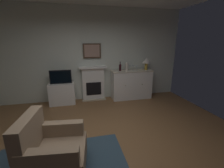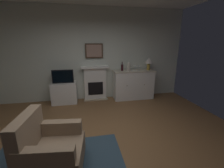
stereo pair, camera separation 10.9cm
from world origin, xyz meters
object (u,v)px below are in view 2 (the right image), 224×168
object	(u,v)px
framed_picture	(94,51)
armchair	(49,149)
sideboard_cabinet	(133,85)
table_lamp	(149,61)
wine_bottle	(122,67)
vase_decorative	(129,67)
wine_glass_left	(132,67)
wine_glass_center	(135,67)
fireplace_unit	(95,83)
tv_cabinet	(64,93)
wine_glass_right	(139,67)
tv_set	(63,77)

from	to	relation	value
framed_picture	armchair	distance (m)	3.25
sideboard_cabinet	table_lamp	size ratio (longest dim) A/B	3.34
wine_bottle	vase_decorative	xyz separation A→B (m)	(0.20, -0.08, 0.03)
wine_glass_left	wine_glass_center	xyz separation A→B (m)	(0.11, -0.03, 0.00)
fireplace_unit	wine_bottle	world-z (taller)	wine_bottle
fireplace_unit	armchair	distance (m)	2.98
framed_picture	armchair	world-z (taller)	framed_picture
framed_picture	sideboard_cabinet	bearing A→B (deg)	-10.07
table_lamp	wine_bottle	xyz separation A→B (m)	(-0.89, 0.03, -0.17)
framed_picture	fireplace_unit	bearing A→B (deg)	-90.00
sideboard_cabinet	wine_bottle	distance (m)	0.70
fireplace_unit	tv_cabinet	distance (m)	1.01
wine_glass_left	wine_glass_right	size ratio (longest dim) A/B	1.00
table_lamp	fireplace_unit	bearing A→B (deg)	174.21
wine_bottle	wine_glass_left	size ratio (longest dim) A/B	1.76
sideboard_cabinet	wine_glass_right	world-z (taller)	wine_glass_right
framed_picture	armchair	size ratio (longest dim) A/B	0.60
sideboard_cabinet	vase_decorative	bearing A→B (deg)	-165.68
framed_picture	wine_bottle	xyz separation A→B (m)	(0.86, -0.20, -0.52)
framed_picture	wine_glass_center	size ratio (longest dim) A/B	3.33
wine_glass_right	vase_decorative	world-z (taller)	vase_decorative
wine_glass_center	wine_glass_right	distance (m)	0.11
table_lamp	wine_glass_center	size ratio (longest dim) A/B	2.42
table_lamp	tv_set	bearing A→B (deg)	-179.83
framed_picture	vase_decorative	world-z (taller)	framed_picture
sideboard_cabinet	wine_glass_right	bearing A→B (deg)	-13.92
wine_glass_center	wine_glass_right	xyz separation A→B (m)	(0.11, -0.03, 0.00)
vase_decorative	wine_glass_right	bearing A→B (deg)	1.90
wine_glass_left	armchair	size ratio (longest dim) A/B	0.18
vase_decorative	tv_set	world-z (taller)	vase_decorative
wine_glass_right	wine_glass_center	bearing A→B (deg)	163.73
framed_picture	wine_glass_right	size ratio (longest dim) A/B	3.33
tv_set	tv_cabinet	bearing A→B (deg)	90.00
wine_bottle	wine_glass_left	bearing A→B (deg)	-0.82
wine_glass_left	vase_decorative	world-z (taller)	vase_decorative
wine_glass_center	wine_glass_right	size ratio (longest dim) A/B	1.00
tv_cabinet	armchair	size ratio (longest dim) A/B	0.82
fireplace_unit	sideboard_cabinet	xyz separation A→B (m)	(1.25, -0.18, -0.07)
wine_glass_left	table_lamp	bearing A→B (deg)	-2.28
wine_glass_left	framed_picture	bearing A→B (deg)	170.44
sideboard_cabinet	tv_set	distance (m)	2.26
wine_glass_center	tv_set	world-z (taller)	wine_glass_center
armchair	wine_glass_center	bearing A→B (deg)	50.21
tv_cabinet	tv_set	bearing A→B (deg)	-90.00
fireplace_unit	sideboard_cabinet	bearing A→B (deg)	-8.05
fireplace_unit	wine_glass_center	distance (m)	1.41
armchair	sideboard_cabinet	bearing A→B (deg)	50.85
framed_picture	armchair	bearing A→B (deg)	-107.54
armchair	wine_bottle	bearing A→B (deg)	56.58
table_lamp	wine_glass_right	bearing A→B (deg)	-173.59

